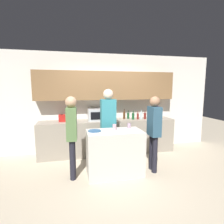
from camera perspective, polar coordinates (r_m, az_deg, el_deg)
The scene contains 20 objects.
ground_plane at distance 3.72m, azimuth 3.14°, elevation -20.50°, with size 14.00×14.00×0.00m, color #BCAD93.
back_wall at distance 4.90m, azimuth -1.93°, elevation 5.19°, with size 6.40×0.40×2.70m.
back_counter at distance 4.81m, azimuth -1.28°, elevation -7.97°, with size 3.60×0.62×0.91m.
kitchen_island at distance 3.65m, azimuth 0.86°, elevation -13.15°, with size 1.11×0.60×0.91m.
microwave at distance 4.67m, azimuth -4.67°, elevation -0.87°, with size 0.52×0.39×0.30m.
toaster at distance 4.65m, azimuth -15.39°, elevation -1.91°, with size 0.26×0.16×0.18m.
potted_plant at distance 5.16m, azimuth 14.10°, elevation 0.29°, with size 0.14×0.14×0.40m.
bottle_0 at distance 4.88m, azimuth 3.98°, elevation -1.03°, with size 0.06×0.06×0.27m.
bottle_1 at distance 4.93m, azimuth 5.30°, elevation -1.16°, with size 0.07×0.07×0.23m.
bottle_2 at distance 4.81m, azimuth 6.92°, elevation -1.34°, with size 0.07×0.07×0.24m.
bottle_3 at distance 4.85m, azimuth 8.40°, elevation -1.39°, with size 0.06×0.06×0.22m.
bottle_4 at distance 4.90m, azimuth 9.51°, elevation -1.06°, with size 0.06×0.06×0.28m.
bottle_5 at distance 4.94m, azimuth 10.70°, elevation -1.24°, with size 0.07×0.07×0.23m.
bottle_6 at distance 5.00m, azimuth 12.00°, elevation -0.95°, with size 0.08×0.08×0.28m.
plate_on_island at distance 3.51m, azimuth -5.73°, elevation -6.14°, with size 0.26×0.26×0.01m.
cup_0 at distance 3.78m, azimuth 5.60°, elevation -4.43°, with size 0.08×0.08×0.11m.
cup_1 at distance 3.59m, azimuth 0.83°, elevation -4.95°, with size 0.08×0.08×0.12m.
person_left at distance 3.45m, azimuth -12.98°, elevation -5.95°, with size 0.21×0.35×1.61m.
person_center at distance 4.02m, azimuth -1.24°, elevation -2.48°, with size 0.35×0.23×1.74m.
person_right at distance 3.76m, azimuth 13.54°, elevation -5.00°, with size 0.21×0.35×1.59m.
Camera 1 is at (-0.88, -3.15, 1.76)m, focal length 28.00 mm.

